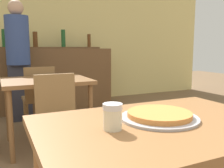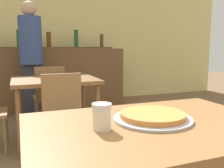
{
  "view_description": "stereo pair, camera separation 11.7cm",
  "coord_description": "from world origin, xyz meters",
  "px_view_note": "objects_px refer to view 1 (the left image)",
  "views": [
    {
      "loc": [
        -0.66,
        -0.9,
        1.12
      ],
      "look_at": [
        0.01,
        0.55,
        0.88
      ],
      "focal_mm": 40.0,
      "sensor_mm": 36.0,
      "label": 1
    },
    {
      "loc": [
        -0.55,
        -0.94,
        1.12
      ],
      "look_at": [
        0.01,
        0.55,
        0.88
      ],
      "focal_mm": 40.0,
      "sensor_mm": 36.0,
      "label": 2
    }
  ],
  "objects_px": {
    "pizza_tray": "(159,116)",
    "person_standing": "(18,56)",
    "cheese_shaker": "(113,117)",
    "chair_far_side_front": "(58,115)",
    "chair_far_side_back": "(39,94)"
  },
  "relations": [
    {
      "from": "chair_far_side_back",
      "to": "person_standing",
      "type": "height_order",
      "value": "person_standing"
    },
    {
      "from": "chair_far_side_front",
      "to": "chair_far_side_back",
      "type": "xyz_separation_m",
      "value": [
        0.0,
        1.1,
        0.0
      ]
    },
    {
      "from": "chair_far_side_front",
      "to": "chair_far_side_back",
      "type": "distance_m",
      "value": 1.1
    },
    {
      "from": "cheese_shaker",
      "to": "person_standing",
      "type": "distance_m",
      "value": 3.07
    },
    {
      "from": "chair_far_side_front",
      "to": "person_standing",
      "type": "xyz_separation_m",
      "value": [
        -0.18,
        1.72,
        0.48
      ]
    },
    {
      "from": "pizza_tray",
      "to": "cheese_shaker",
      "type": "distance_m",
      "value": 0.27
    },
    {
      "from": "chair_far_side_front",
      "to": "pizza_tray",
      "type": "xyz_separation_m",
      "value": [
        0.19,
        -1.3,
        0.3
      ]
    },
    {
      "from": "chair_far_side_back",
      "to": "person_standing",
      "type": "relative_size",
      "value": 0.48
    },
    {
      "from": "chair_far_side_back",
      "to": "chair_far_side_front",
      "type": "bearing_deg",
      "value": 90.0
    },
    {
      "from": "cheese_shaker",
      "to": "person_standing",
      "type": "xyz_separation_m",
      "value": [
        -0.11,
        3.07,
        0.14
      ]
    },
    {
      "from": "chair_far_side_front",
      "to": "person_standing",
      "type": "bearing_deg",
      "value": 96.13
    },
    {
      "from": "pizza_tray",
      "to": "cheese_shaker",
      "type": "bearing_deg",
      "value": -169.78
    },
    {
      "from": "chair_far_side_back",
      "to": "pizza_tray",
      "type": "relative_size",
      "value": 2.33
    },
    {
      "from": "pizza_tray",
      "to": "cheese_shaker",
      "type": "xyz_separation_m",
      "value": [
        -0.26,
        -0.05,
        0.04
      ]
    },
    {
      "from": "pizza_tray",
      "to": "person_standing",
      "type": "height_order",
      "value": "person_standing"
    }
  ]
}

